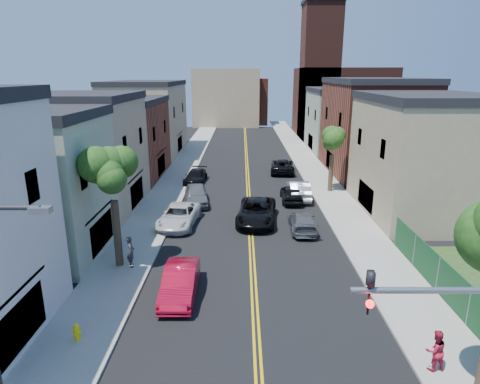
{
  "coord_description": "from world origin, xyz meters",
  "views": [
    {
      "loc": [
        -0.66,
        -8.09,
        11.09
      ],
      "look_at": [
        -0.79,
        23.11,
        2.0
      ],
      "focal_mm": 30.58,
      "sensor_mm": 36.0,
      "label": 1
    }
  ],
  "objects_px": {
    "black_car_right": "(291,193)",
    "pedestrian_right": "(435,350)",
    "silver_car_right": "(298,190)",
    "grey_car_left": "(196,195)",
    "red_sedan": "(180,282)",
    "fire_hydrant": "(77,331)",
    "black_car_left": "(196,176)",
    "grey_car_right": "(303,222)",
    "black_suv_lane": "(257,212)",
    "white_pickup": "(179,216)",
    "pedestrian_left": "(131,251)",
    "dark_car_right_far": "(283,166)"
  },
  "relations": [
    {
      "from": "black_car_left",
      "to": "grey_car_right",
      "type": "xyz_separation_m",
      "value": [
        9.3,
        -13.51,
        -0.0
      ]
    },
    {
      "from": "red_sedan",
      "to": "grey_car_right",
      "type": "height_order",
      "value": "red_sedan"
    },
    {
      "from": "red_sedan",
      "to": "black_car_left",
      "type": "distance_m",
      "value": 22.81
    },
    {
      "from": "silver_car_right",
      "to": "pedestrian_left",
      "type": "xyz_separation_m",
      "value": [
        -11.69,
        -13.99,
        0.24
      ]
    },
    {
      "from": "white_pickup",
      "to": "dark_car_right_far",
      "type": "distance_m",
      "value": 19.64
    },
    {
      "from": "black_car_right",
      "to": "pedestrian_right",
      "type": "relative_size",
      "value": 2.69
    },
    {
      "from": "black_car_right",
      "to": "dark_car_right_far",
      "type": "xyz_separation_m",
      "value": [
        0.28,
        11.19,
        0.02
      ]
    },
    {
      "from": "red_sedan",
      "to": "grey_car_left",
      "type": "relative_size",
      "value": 0.94
    },
    {
      "from": "pedestrian_left",
      "to": "pedestrian_right",
      "type": "distance_m",
      "value": 16.35
    },
    {
      "from": "grey_car_left",
      "to": "red_sedan",
      "type": "bearing_deg",
      "value": -94.85
    },
    {
      "from": "black_car_right",
      "to": "fire_hydrant",
      "type": "bearing_deg",
      "value": 61.22
    },
    {
      "from": "grey_car_left",
      "to": "dark_car_right_far",
      "type": "bearing_deg",
      "value": 45.87
    },
    {
      "from": "dark_car_right_far",
      "to": "fire_hydrant",
      "type": "bearing_deg",
      "value": 74.65
    },
    {
      "from": "red_sedan",
      "to": "white_pickup",
      "type": "height_order",
      "value": "red_sedan"
    },
    {
      "from": "pedestrian_right",
      "to": "black_suv_lane",
      "type": "bearing_deg",
      "value": -77.89
    },
    {
      "from": "pedestrian_left",
      "to": "pedestrian_right",
      "type": "relative_size",
      "value": 1.11
    },
    {
      "from": "pedestrian_right",
      "to": "grey_car_left",
      "type": "bearing_deg",
      "value": -70.14
    },
    {
      "from": "silver_car_right",
      "to": "fire_hydrant",
      "type": "xyz_separation_m",
      "value": [
        -12.2,
        -20.92,
        -0.29
      ]
    },
    {
      "from": "black_car_left",
      "to": "black_car_right",
      "type": "xyz_separation_m",
      "value": [
        9.3,
        -6.53,
        0.09
      ]
    },
    {
      "from": "fire_hydrant",
      "to": "grey_car_right",
      "type": "bearing_deg",
      "value": 48.77
    },
    {
      "from": "red_sedan",
      "to": "black_suv_lane",
      "type": "xyz_separation_m",
      "value": [
        4.31,
        10.95,
        0.07
      ]
    },
    {
      "from": "black_car_right",
      "to": "silver_car_right",
      "type": "relative_size",
      "value": 0.88
    },
    {
      "from": "grey_car_left",
      "to": "silver_car_right",
      "type": "bearing_deg",
      "value": 1.94
    },
    {
      "from": "white_pickup",
      "to": "black_car_right",
      "type": "distance_m",
      "value": 10.98
    },
    {
      "from": "red_sedan",
      "to": "dark_car_right_far",
      "type": "distance_m",
      "value": 28.52
    },
    {
      "from": "white_pickup",
      "to": "grey_car_left",
      "type": "bearing_deg",
      "value": 87.67
    },
    {
      "from": "black_suv_lane",
      "to": "pedestrian_left",
      "type": "distance_m",
      "value": 10.98
    },
    {
      "from": "white_pickup",
      "to": "grey_car_left",
      "type": "height_order",
      "value": "grey_car_left"
    },
    {
      "from": "dark_car_right_far",
      "to": "black_suv_lane",
      "type": "xyz_separation_m",
      "value": [
        -3.58,
        -16.45,
        0.06
      ]
    },
    {
      "from": "black_suv_lane",
      "to": "pedestrian_right",
      "type": "distance_m",
      "value": 17.67
    },
    {
      "from": "pedestrian_right",
      "to": "grey_car_right",
      "type": "bearing_deg",
      "value": -87.37
    },
    {
      "from": "black_suv_lane",
      "to": "white_pickup",
      "type": "bearing_deg",
      "value": -166.61
    },
    {
      "from": "grey_car_left",
      "to": "black_suv_lane",
      "type": "height_order",
      "value": "grey_car_left"
    },
    {
      "from": "grey_car_right",
      "to": "silver_car_right",
      "type": "xyz_separation_m",
      "value": [
        0.74,
        7.84,
        0.16
      ]
    },
    {
      "from": "white_pickup",
      "to": "pedestrian_left",
      "type": "height_order",
      "value": "pedestrian_left"
    },
    {
      "from": "grey_car_left",
      "to": "black_car_right",
      "type": "bearing_deg",
      "value": -2.96
    },
    {
      "from": "black_car_left",
      "to": "fire_hydrant",
      "type": "relative_size",
      "value": 5.95
    },
    {
      "from": "black_car_right",
      "to": "silver_car_right",
      "type": "distance_m",
      "value": 1.14
    },
    {
      "from": "black_suv_lane",
      "to": "fire_hydrant",
      "type": "distance_m",
      "value": 16.9
    },
    {
      "from": "red_sedan",
      "to": "white_pickup",
      "type": "xyz_separation_m",
      "value": [
        -1.57,
        10.19,
        -0.02
      ]
    },
    {
      "from": "black_car_left",
      "to": "black_suv_lane",
      "type": "relative_size",
      "value": 0.76
    },
    {
      "from": "silver_car_right",
      "to": "fire_hydrant",
      "type": "bearing_deg",
      "value": 60.6
    },
    {
      "from": "black_suv_lane",
      "to": "dark_car_right_far",
      "type": "bearing_deg",
      "value": 83.72
    },
    {
      "from": "grey_car_left",
      "to": "black_suv_lane",
      "type": "bearing_deg",
      "value": -49.26
    },
    {
      "from": "grey_car_right",
      "to": "black_suv_lane",
      "type": "relative_size",
      "value": 0.76
    },
    {
      "from": "red_sedan",
      "to": "grey_car_right",
      "type": "relative_size",
      "value": 1.01
    },
    {
      "from": "pedestrian_right",
      "to": "white_pickup",
      "type": "bearing_deg",
      "value": -61.02
    },
    {
      "from": "white_pickup",
      "to": "grey_car_right",
      "type": "height_order",
      "value": "white_pickup"
    },
    {
      "from": "pedestrian_right",
      "to": "pedestrian_left",
      "type": "bearing_deg",
      "value": -40.51
    },
    {
      "from": "black_suv_lane",
      "to": "pedestrian_left",
      "type": "relative_size",
      "value": 3.29
    }
  ]
}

